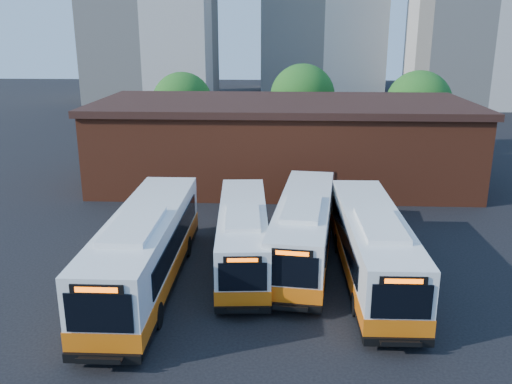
{
  "coord_description": "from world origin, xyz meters",
  "views": [
    {
      "loc": [
        0.03,
        -21.76,
        11.67
      ],
      "look_at": [
        -1.31,
        5.24,
        3.51
      ],
      "focal_mm": 38.0,
      "sensor_mm": 36.0,
      "label": 1
    }
  ],
  "objects_px": {
    "bus_mideast": "(304,231)",
    "bus_west": "(146,252)",
    "transit_worker": "(367,299)",
    "bus_midwest": "(243,238)",
    "bus_east": "(372,249)"
  },
  "relations": [
    {
      "from": "bus_midwest",
      "to": "transit_worker",
      "type": "xyz_separation_m",
      "value": [
        5.6,
        -5.19,
        -0.59
      ]
    },
    {
      "from": "bus_mideast",
      "to": "bus_east",
      "type": "distance_m",
      "value": 3.93
    },
    {
      "from": "bus_mideast",
      "to": "bus_west",
      "type": "bearing_deg",
      "value": -148.32
    },
    {
      "from": "bus_west",
      "to": "bus_midwest",
      "type": "height_order",
      "value": "bus_west"
    },
    {
      "from": "bus_west",
      "to": "bus_mideast",
      "type": "distance_m",
      "value": 8.23
    },
    {
      "from": "bus_east",
      "to": "transit_worker",
      "type": "height_order",
      "value": "bus_east"
    },
    {
      "from": "bus_west",
      "to": "transit_worker",
      "type": "bearing_deg",
      "value": -13.93
    },
    {
      "from": "bus_east",
      "to": "transit_worker",
      "type": "relative_size",
      "value": 7.56
    },
    {
      "from": "bus_midwest",
      "to": "transit_worker",
      "type": "relative_size",
      "value": 6.89
    },
    {
      "from": "bus_west",
      "to": "transit_worker",
      "type": "xyz_separation_m",
      "value": [
        9.93,
        -2.41,
        -0.85
      ]
    },
    {
      "from": "bus_midwest",
      "to": "bus_east",
      "type": "xyz_separation_m",
      "value": [
        6.31,
        -1.59,
        0.15
      ]
    },
    {
      "from": "bus_midwest",
      "to": "bus_mideast",
      "type": "height_order",
      "value": "bus_mideast"
    },
    {
      "from": "bus_mideast",
      "to": "bus_east",
      "type": "relative_size",
      "value": 0.99
    },
    {
      "from": "bus_mideast",
      "to": "bus_east",
      "type": "xyz_separation_m",
      "value": [
        3.19,
        -2.3,
        0.03
      ]
    },
    {
      "from": "bus_west",
      "to": "transit_worker",
      "type": "height_order",
      "value": "bus_west"
    }
  ]
}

